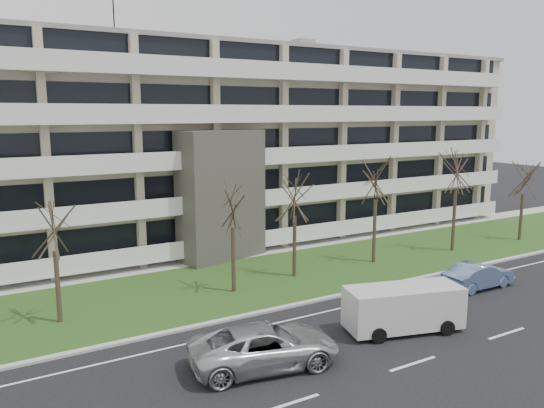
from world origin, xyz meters
TOP-DOWN VIEW (x-y plane):
  - ground at (0.00, 0.00)m, footprint 160.00×160.00m
  - grass_verge at (0.00, 13.00)m, footprint 90.00×10.00m
  - curb at (0.00, 8.00)m, footprint 90.00×0.35m
  - sidewalk at (0.00, 18.50)m, footprint 90.00×2.00m
  - lane_edge_line at (0.00, 6.50)m, footprint 90.00×0.12m
  - apartment_building at (-0.01, 25.32)m, footprint 60.50×15.10m
  - silver_pickup at (-5.35, 2.92)m, footprint 6.58×3.95m
  - blue_sedan at (10.27, 5.06)m, footprint 4.62×1.66m
  - white_van at (2.14, 2.73)m, footprint 5.83×3.43m
  - tree_2 at (-11.81, 11.91)m, footprint 3.23×3.23m
  - tree_3 at (-2.46, 11.63)m, footprint 3.41×3.41m
  - tree_4 at (2.12, 12.34)m, footprint 3.47×3.47m
  - tree_5 at (8.54, 12.26)m, footprint 3.89×3.89m
  - tree_6 at (15.62, 11.63)m, footprint 4.23×4.23m
  - tree_7 at (23.01, 11.26)m, footprint 3.39×3.39m

SIDE VIEW (x-z plane):
  - ground at x=0.00m, z-range 0.00..0.00m
  - lane_edge_line at x=0.00m, z-range 0.00..0.01m
  - grass_verge at x=0.00m, z-range 0.00..0.06m
  - sidewalk at x=0.00m, z-range 0.00..0.08m
  - curb at x=0.00m, z-range 0.00..0.12m
  - blue_sedan at x=10.27m, z-range 0.00..1.51m
  - silver_pickup at x=-5.35m, z-range 0.00..1.71m
  - white_van at x=2.14m, z-range 0.21..2.34m
  - tree_2 at x=-11.81m, z-range 1.79..8.25m
  - tree_7 at x=23.01m, z-range 1.88..8.66m
  - tree_3 at x=-2.46m, z-range 1.89..8.72m
  - tree_4 at x=2.12m, z-range 1.92..8.86m
  - tree_5 at x=8.54m, z-range 2.16..9.95m
  - tree_6 at x=15.62m, z-range 2.35..10.81m
  - apartment_building at x=-0.01m, z-range -1.76..16.99m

